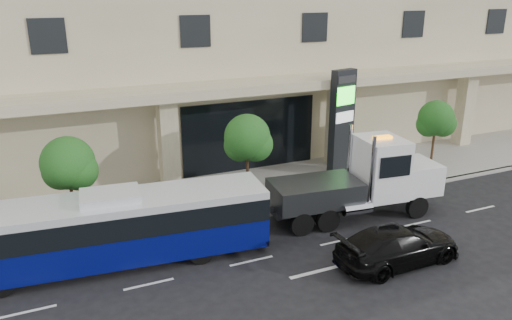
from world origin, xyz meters
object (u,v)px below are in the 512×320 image
(black_sedan, at_px, (398,245))
(signage_pylon, at_px, (342,122))
(city_bus, at_px, (113,228))
(tow_truck, at_px, (364,181))

(black_sedan, relative_size, signage_pylon, 0.88)
(signage_pylon, bearing_deg, city_bus, -172.07)
(tow_truck, bearing_deg, signage_pylon, 74.50)
(city_bus, xyz_separation_m, tow_truck, (11.18, -0.21, 0.20))
(signage_pylon, bearing_deg, tow_truck, -123.51)
(city_bus, relative_size, black_sedan, 2.30)
(tow_truck, xyz_separation_m, signage_pylon, (1.96, 4.95, 1.42))
(city_bus, bearing_deg, signage_pylon, 25.29)
(city_bus, xyz_separation_m, black_sedan, (9.91, -4.32, -0.76))
(tow_truck, distance_m, black_sedan, 4.41)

